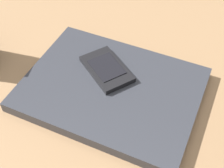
% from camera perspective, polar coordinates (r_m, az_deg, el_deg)
% --- Properties ---
extents(desk_surface, '(1.20, 0.80, 0.03)m').
position_cam_1_polar(desk_surface, '(0.60, -2.71, -1.94)').
color(desk_surface, '#9E7751').
rests_on(desk_surface, ground).
extents(laptop_closed, '(0.35, 0.28, 0.02)m').
position_cam_1_polar(laptop_closed, '(0.58, -0.00, -0.63)').
color(laptop_closed, '#33353D').
rests_on(laptop_closed, desk_surface).
extents(cell_phone_on_laptop, '(0.12, 0.12, 0.01)m').
position_cam_1_polar(cell_phone_on_laptop, '(0.59, -0.98, 2.78)').
color(cell_phone_on_laptop, black).
rests_on(cell_phone_on_laptop, laptop_closed).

